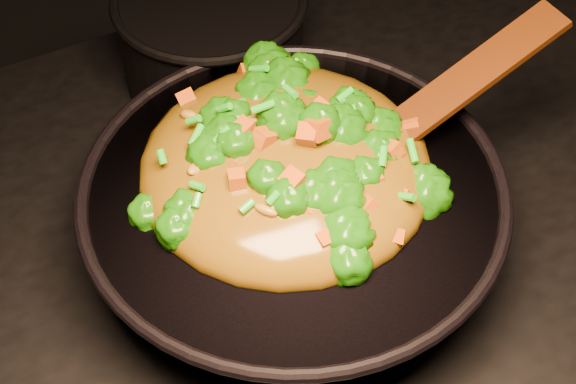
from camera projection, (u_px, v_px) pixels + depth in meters
wok at (293, 225)px, 0.80m from camera, size 0.48×0.48×0.10m
stir_fry at (286, 137)px, 0.74m from camera, size 0.34×0.34×0.09m
spatula at (445, 96)px, 0.77m from camera, size 0.23×0.05×0.10m
back_pot at (212, 38)px, 0.96m from camera, size 0.26×0.26×0.11m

